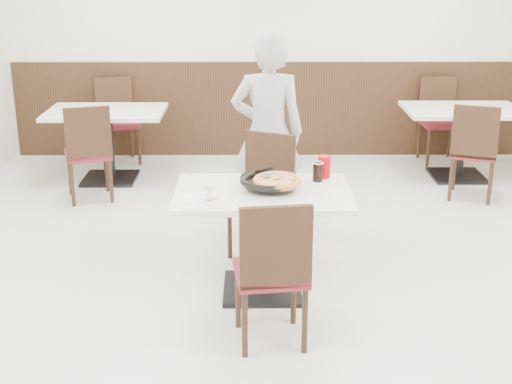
{
  "coord_description": "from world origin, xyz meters",
  "views": [
    {
      "loc": [
        -0.19,
        -4.7,
        2.3
      ],
      "look_at": [
        -0.17,
        -0.3,
        0.81
      ],
      "focal_mm": 50.0,
      "sensor_mm": 36.0,
      "label": 1
    }
  ],
  "objects_px": {
    "bg_chair_right_far": "(441,121)",
    "side_plate": "(205,195)",
    "bg_chair_left_far": "(119,122)",
    "bg_table_right": "(460,143)",
    "bg_chair_right_near": "(474,151)",
    "chair_far": "(260,197)",
    "diner_person": "(268,133)",
    "red_cup": "(324,167)",
    "main_table": "(262,242)",
    "cola_glass": "(318,172)",
    "bg_table_left": "(108,145)",
    "pizza": "(277,183)",
    "bg_chair_left_near": "(88,152)",
    "chair_near": "(271,270)",
    "pizza_pan": "(269,183)"
  },
  "relations": [
    {
      "from": "diner_person",
      "to": "chair_near",
      "type": "bearing_deg",
      "value": 88.19
    },
    {
      "from": "chair_far",
      "to": "diner_person",
      "type": "bearing_deg",
      "value": -72.06
    },
    {
      "from": "bg_table_right",
      "to": "bg_chair_right_near",
      "type": "height_order",
      "value": "bg_chair_right_near"
    },
    {
      "from": "pizza_pan",
      "to": "bg_table_left",
      "type": "bearing_deg",
      "value": 122.24
    },
    {
      "from": "bg_chair_left_near",
      "to": "bg_chair_right_far",
      "type": "relative_size",
      "value": 1.0
    },
    {
      "from": "pizza",
      "to": "chair_far",
      "type": "bearing_deg",
      "value": 99.17
    },
    {
      "from": "main_table",
      "to": "pizza",
      "type": "height_order",
      "value": "pizza"
    },
    {
      "from": "pizza_pan",
      "to": "cola_glass",
      "type": "relative_size",
      "value": 2.86
    },
    {
      "from": "diner_person",
      "to": "bg_chair_right_near",
      "type": "xyz_separation_m",
      "value": [
        2.01,
        0.78,
        -0.37
      ]
    },
    {
      "from": "side_plate",
      "to": "diner_person",
      "type": "distance_m",
      "value": 1.43
    },
    {
      "from": "cola_glass",
      "to": "main_table",
      "type": "bearing_deg",
      "value": -150.8
    },
    {
      "from": "main_table",
      "to": "bg_chair_left_far",
      "type": "height_order",
      "value": "bg_chair_left_far"
    },
    {
      "from": "side_plate",
      "to": "bg_chair_right_far",
      "type": "relative_size",
      "value": 0.18
    },
    {
      "from": "bg_chair_left_far",
      "to": "bg_chair_right_far",
      "type": "bearing_deg",
      "value": 157.89
    },
    {
      "from": "bg_table_left",
      "to": "bg_chair_right_far",
      "type": "height_order",
      "value": "bg_chair_right_far"
    },
    {
      "from": "pizza",
      "to": "side_plate",
      "type": "distance_m",
      "value": 0.5
    },
    {
      "from": "chair_far",
      "to": "bg_table_left",
      "type": "distance_m",
      "value": 2.51
    },
    {
      "from": "side_plate",
      "to": "diner_person",
      "type": "relative_size",
      "value": 0.1
    },
    {
      "from": "bg_table_right",
      "to": "bg_chair_right_far",
      "type": "height_order",
      "value": "bg_chair_right_far"
    },
    {
      "from": "chair_near",
      "to": "diner_person",
      "type": "distance_m",
      "value": 1.95
    },
    {
      "from": "main_table",
      "to": "bg_chair_left_far",
      "type": "xyz_separation_m",
      "value": [
        -1.58,
        3.27,
        0.1
      ]
    },
    {
      "from": "bg_chair_left_near",
      "to": "bg_table_right",
      "type": "relative_size",
      "value": 0.79
    },
    {
      "from": "pizza",
      "to": "bg_table_right",
      "type": "height_order",
      "value": "pizza"
    },
    {
      "from": "bg_table_left",
      "to": "bg_table_right",
      "type": "bearing_deg",
      "value": 1.12
    },
    {
      "from": "cola_glass",
      "to": "bg_chair_right_far",
      "type": "height_order",
      "value": "bg_chair_right_far"
    },
    {
      "from": "bg_chair_right_far",
      "to": "chair_far",
      "type": "bearing_deg",
      "value": 47.33
    },
    {
      "from": "main_table",
      "to": "bg_chair_right_near",
      "type": "height_order",
      "value": "bg_chair_right_near"
    },
    {
      "from": "bg_chair_left_near",
      "to": "bg_chair_right_near",
      "type": "xyz_separation_m",
      "value": [
        3.72,
        0.02,
        0.0
      ]
    },
    {
      "from": "main_table",
      "to": "red_cup",
      "type": "bearing_deg",
      "value": 34.43
    },
    {
      "from": "chair_near",
      "to": "bg_table_left",
      "type": "xyz_separation_m",
      "value": [
        -1.62,
        3.29,
        -0.1
      ]
    },
    {
      "from": "red_cup",
      "to": "diner_person",
      "type": "xyz_separation_m",
      "value": [
        -0.39,
        0.94,
        0.01
      ]
    },
    {
      "from": "chair_far",
      "to": "side_plate",
      "type": "bearing_deg",
      "value": 88.89
    },
    {
      "from": "chair_near",
      "to": "bg_chair_left_far",
      "type": "distance_m",
      "value": 4.26
    },
    {
      "from": "red_cup",
      "to": "diner_person",
      "type": "bearing_deg",
      "value": 112.4
    },
    {
      "from": "cola_glass",
      "to": "red_cup",
      "type": "relative_size",
      "value": 0.81
    },
    {
      "from": "cola_glass",
      "to": "bg_table_left",
      "type": "xyz_separation_m",
      "value": [
        -1.97,
        2.39,
        -0.44
      ]
    },
    {
      "from": "chair_far",
      "to": "bg_chair_left_near",
      "type": "xyz_separation_m",
      "value": [
        -1.64,
        1.34,
        0.0
      ]
    },
    {
      "from": "chair_far",
      "to": "cola_glass",
      "type": "bearing_deg",
      "value": 156.83
    },
    {
      "from": "side_plate",
      "to": "chair_near",
      "type": "bearing_deg",
      "value": -53.09
    },
    {
      "from": "cola_glass",
      "to": "bg_chair_right_far",
      "type": "distance_m",
      "value": 3.51
    },
    {
      "from": "main_table",
      "to": "pizza_pan",
      "type": "bearing_deg",
      "value": 37.23
    },
    {
      "from": "bg_table_right",
      "to": "main_table",
      "type": "bearing_deg",
      "value": -128.38
    },
    {
      "from": "main_table",
      "to": "bg_chair_right_far",
      "type": "height_order",
      "value": "bg_chair_right_far"
    },
    {
      "from": "side_plate",
      "to": "bg_chair_left_far",
      "type": "relative_size",
      "value": 0.18
    },
    {
      "from": "bg_chair_left_far",
      "to": "side_plate",
      "type": "bearing_deg",
      "value": 87.14
    },
    {
      "from": "chair_far",
      "to": "pizza",
      "type": "bearing_deg",
      "value": 123.81
    },
    {
      "from": "pizza_pan",
      "to": "bg_chair_right_near",
      "type": "distance_m",
      "value": 2.86
    },
    {
      "from": "main_table",
      "to": "chair_near",
      "type": "xyz_separation_m",
      "value": [
        0.04,
        -0.67,
        0.1
      ]
    },
    {
      "from": "chair_near",
      "to": "cola_glass",
      "type": "height_order",
      "value": "chair_near"
    },
    {
      "from": "bg_chair_right_far",
      "to": "side_plate",
      "type": "bearing_deg",
      "value": 49.91
    }
  ]
}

